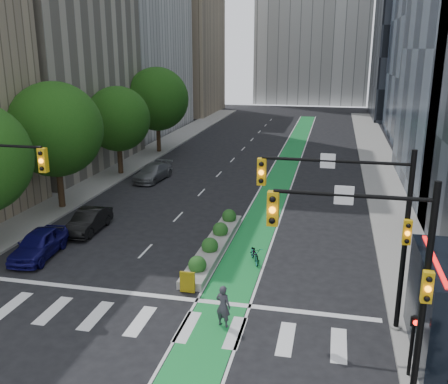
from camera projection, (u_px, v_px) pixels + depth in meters
The scene contains 19 objects.
ground at pixel (149, 309), 21.51m from camera, with size 160.00×160.00×0.00m, color black.
sidewalk_left at pixel (126, 166), 47.39m from camera, with size 3.60×90.00×0.15m, color gray.
sidewalk_right at pixel (385, 179), 42.46m from camera, with size 3.60×90.00×0.15m, color gray.
bike_lane_paint at pixel (287, 163), 49.01m from camera, with size 2.20×70.00×0.01m, color #188537.
building_tan_far at pixel (174, 35), 83.96m from camera, with size 14.00×16.00×26.00m, color tan.
building_dark_end at pixel (424, 27), 77.20m from camera, with size 14.00×18.00×28.00m, color black.
tree_mid at pixel (55, 130), 33.51m from camera, with size 6.40×6.40×8.78m.
tree_midfar at pixel (118, 119), 43.06m from camera, with size 5.60×5.60×7.76m.
tree_far at pixel (157, 99), 52.23m from camera, with size 6.60×6.60×9.00m.
signal_right at pixel (365, 214), 18.80m from camera, with size 5.82×0.51×7.20m.
signal_far_right at pixel (383, 265), 14.53m from camera, with size 4.82×0.51×7.20m.
median_planter at pixel (214, 244), 27.75m from camera, with size 1.20×10.26×1.10m.
ped_signal_post at pixel (413, 339), 16.50m from camera, with size 0.32×0.43×2.46m.
bicycle at pixel (255, 254), 26.17m from camera, with size 0.60×1.71×0.90m, color gray.
cyclist at pixel (223, 306), 19.98m from camera, with size 0.65×0.43×1.79m, color #35323C.
parked_car_left_near at pixel (39, 244), 26.71m from camera, with size 1.77×4.39×1.50m, color #0F0D4F.
parked_car_left_mid at pixel (89, 221), 30.46m from camera, with size 1.44×4.13×1.36m, color black.
parked_car_left_far at pixel (153, 172), 42.35m from camera, with size 1.94×4.78×1.39m, color slate.
pedestrian_far at pixel (432, 256), 24.38m from camera, with size 1.06×0.44×1.81m, color gray.
Camera 1 is at (7.34, -18.09, 10.84)m, focal length 40.00 mm.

